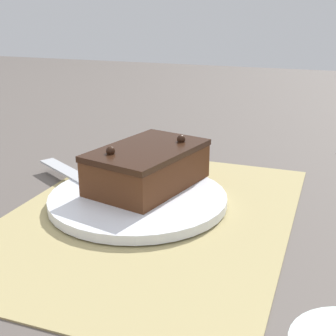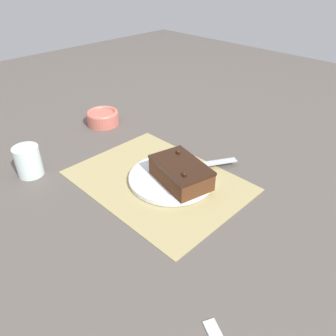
{
  "view_description": "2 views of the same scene",
  "coord_description": "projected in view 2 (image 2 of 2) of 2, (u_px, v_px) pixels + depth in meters",
  "views": [
    {
      "loc": [
        0.49,
        0.2,
        0.25
      ],
      "look_at": [
        -0.04,
        0.01,
        0.05
      ],
      "focal_mm": 50.0,
      "sensor_mm": 36.0,
      "label": 1
    },
    {
      "loc": [
        -0.53,
        0.5,
        0.52
      ],
      "look_at": [
        -0.01,
        -0.03,
        0.03
      ],
      "focal_mm": 35.0,
      "sensor_mm": 36.0,
      "label": 2
    }
  ],
  "objects": [
    {
      "name": "drinking_glass",
      "position": [
        28.0,
        161.0,
        0.9
      ],
      "size": [
        0.07,
        0.07,
        0.09
      ],
      "color": "silver",
      "rests_on": "ground_plane"
    },
    {
      "name": "ground_plane",
      "position": [
        158.0,
        181.0,
        0.9
      ],
      "size": [
        3.0,
        3.0,
        0.0
      ],
      "primitive_type": "plane",
      "color": "#544C47"
    },
    {
      "name": "cake_plate",
      "position": [
        171.0,
        178.0,
        0.89
      ],
      "size": [
        0.23,
        0.23,
        0.01
      ],
      "color": "white",
      "rests_on": "placemat_woven"
    },
    {
      "name": "placemat_woven",
      "position": [
        158.0,
        180.0,
        0.9
      ],
      "size": [
        0.46,
        0.34,
        0.0
      ],
      "primitive_type": "cube",
      "color": "tan",
      "rests_on": "ground_plane"
    },
    {
      "name": "chocolate_cake",
      "position": [
        181.0,
        172.0,
        0.85
      ],
      "size": [
        0.18,
        0.14,
        0.06
      ],
      "rotation": [
        0.0,
        0.0,
        -0.23
      ],
      "color": "#512D19",
      "rests_on": "cake_plate"
    },
    {
      "name": "small_bowl",
      "position": [
        103.0,
        117.0,
        1.18
      ],
      "size": [
        0.11,
        0.11,
        0.05
      ],
      "color": "#C66656",
      "rests_on": "ground_plane"
    },
    {
      "name": "serving_knife",
      "position": [
        185.0,
        166.0,
        0.92
      ],
      "size": [
        0.13,
        0.21,
        0.01
      ],
      "rotation": [
        0.0,
        0.0,
        2.62
      ],
      "color": "black",
      "rests_on": "cake_plate"
    }
  ]
}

